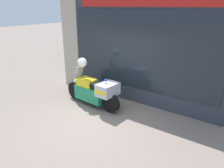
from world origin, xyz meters
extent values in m
plane|color=gray|center=(0.00, 0.00, 0.00)|extent=(60.00, 60.00, 0.00)
cube|color=#333842|center=(0.00, 2.00, 1.77)|extent=(6.24, 0.40, 3.53)
cube|color=#B2A893|center=(-2.72, 2.03, 1.77)|extent=(0.80, 0.55, 3.53)
cube|color=#1E262D|center=(0.37, 1.79, 1.82)|extent=(5.21, 0.02, 2.53)
cube|color=red|center=(0.37, 1.78, 3.30)|extent=(4.69, 0.03, 0.32)
cube|color=slate|center=(0.33, 2.01, 0.28)|extent=(4.99, 0.30, 0.55)
cube|color=silver|center=(0.33, 2.15, 1.21)|extent=(4.99, 0.02, 1.36)
cube|color=beige|center=(0.33, 2.01, 1.88)|extent=(4.99, 0.30, 0.02)
cube|color=maroon|center=(-1.56, 2.01, 1.92)|extent=(0.18, 0.04, 0.06)
cube|color=navy|center=(-0.62, 2.01, 1.92)|extent=(0.18, 0.04, 0.06)
cube|color=#C68E19|center=(0.33, 2.01, 1.92)|extent=(0.18, 0.04, 0.06)
cube|color=#B7B2A8|center=(1.27, 2.01, 1.92)|extent=(0.18, 0.04, 0.06)
cube|color=#195623|center=(2.21, 2.01, 1.92)|extent=(0.18, 0.04, 0.06)
cube|color=yellow|center=(-1.43, 1.94, 0.69)|extent=(0.19, 0.01, 0.27)
cube|color=white|center=(-0.26, 1.94, 0.69)|extent=(0.19, 0.02, 0.27)
cube|color=orange|center=(0.91, 1.94, 0.69)|extent=(0.19, 0.02, 0.27)
cube|color=#2866B7|center=(2.08, 1.94, 0.69)|extent=(0.19, 0.02, 0.27)
cylinder|color=black|center=(-1.61, 0.82, 0.31)|extent=(0.63, 0.18, 0.63)
cylinder|color=black|center=(0.04, 0.71, 0.31)|extent=(0.63, 0.18, 0.63)
cube|color=#1E8456|center=(-0.83, 0.77, 0.41)|extent=(1.15, 0.54, 0.47)
cube|color=yellow|center=(-1.00, 0.78, 0.75)|extent=(0.64, 0.46, 0.27)
cube|color=black|center=(-0.57, 0.75, 0.77)|extent=(0.68, 0.40, 0.10)
cube|color=#B7B7BC|center=(-0.08, 0.72, 0.73)|extent=(0.54, 0.72, 0.38)
cube|color=yellow|center=(-0.08, 0.72, 0.73)|extent=(0.49, 0.72, 0.11)
cube|color=#B2BCC6|center=(-1.37, 0.81, 1.05)|extent=(0.17, 0.34, 0.40)
sphere|color=white|center=(-1.57, 0.82, 0.68)|extent=(0.14, 0.14, 0.14)
sphere|color=blue|center=(-0.16, 0.72, 1.01)|extent=(0.09, 0.09, 0.09)
sphere|color=white|center=(-1.18, 0.79, 1.41)|extent=(0.32, 0.32, 0.32)
camera|label=1|loc=(3.72, -4.30, 3.20)|focal=35.00mm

